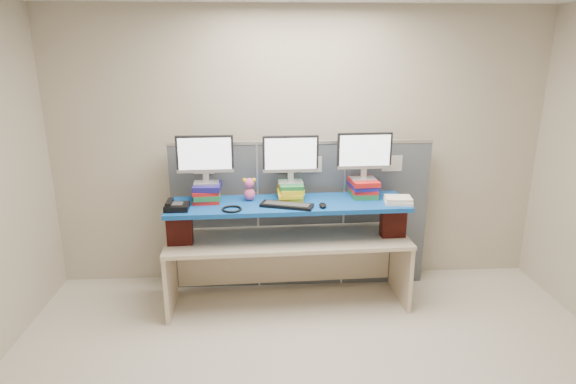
{
  "coord_description": "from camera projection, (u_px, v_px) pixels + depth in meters",
  "views": [
    {
      "loc": [
        -0.39,
        -2.81,
        2.4
      ],
      "look_at": [
        -0.15,
        1.38,
        1.13
      ],
      "focal_mm": 30.0,
      "sensor_mm": 36.0,
      "label": 1
    }
  ],
  "objects": [
    {
      "name": "monitor_right",
      "position": [
        364.0,
        153.0,
        4.46
      ],
      "size": [
        0.51,
        0.15,
        0.45
      ],
      "rotation": [
        0.0,
        0.0,
        0.04
      ],
      "color": "#B0B0B5",
      "rests_on": "book_stack_right"
    },
    {
      "name": "mouse",
      "position": [
        323.0,
        205.0,
        4.27
      ],
      "size": [
        0.08,
        0.12,
        0.04
      ],
      "primitive_type": "ellipsoid",
      "rotation": [
        0.0,
        0.0,
        -0.11
      ],
      "color": "black",
      "rests_on": "blue_board"
    },
    {
      "name": "binder_stack",
      "position": [
        398.0,
        200.0,
        4.38
      ],
      "size": [
        0.26,
        0.22,
        0.06
      ],
      "rotation": [
        0.0,
        0.0,
        -0.1
      ],
      "color": "white",
      "rests_on": "blue_board"
    },
    {
      "name": "brick_pier_left",
      "position": [
        180.0,
        228.0,
        4.33
      ],
      "size": [
        0.23,
        0.13,
        0.31
      ],
      "primitive_type": "cube",
      "rotation": [
        0.0,
        0.0,
        0.04
      ],
      "color": "maroon",
      "rests_on": "desk"
    },
    {
      "name": "room",
      "position": [
        325.0,
        215.0,
        2.99
      ],
      "size": [
        5.0,
        4.0,
        2.8
      ],
      "color": "#BCB09B",
      "rests_on": "ground"
    },
    {
      "name": "book_stack_right",
      "position": [
        363.0,
        188.0,
        4.57
      ],
      "size": [
        0.27,
        0.32,
        0.17
      ],
      "color": "#1E7334",
      "rests_on": "blue_board"
    },
    {
      "name": "blue_board",
      "position": [
        288.0,
        204.0,
        4.41
      ],
      "size": [
        2.22,
        0.63,
        0.04
      ],
      "primitive_type": "cube",
      "rotation": [
        0.0,
        0.0,
        0.04
      ],
      "color": "navy",
      "rests_on": "brick_pier_left"
    },
    {
      "name": "monitor_center",
      "position": [
        291.0,
        156.0,
        4.41
      ],
      "size": [
        0.51,
        0.15,
        0.45
      ],
      "rotation": [
        0.0,
        0.0,
        0.04
      ],
      "color": "#B0B0B5",
      "rests_on": "book_stack_center"
    },
    {
      "name": "headset",
      "position": [
        232.0,
        209.0,
        4.2
      ],
      "size": [
        0.23,
        0.23,
        0.02
      ],
      "primitive_type": "torus",
      "rotation": [
        0.0,
        0.0,
        -0.33
      ],
      "color": "black",
      "rests_on": "blue_board"
    },
    {
      "name": "book_stack_center",
      "position": [
        291.0,
        191.0,
        4.5
      ],
      "size": [
        0.24,
        0.31,
        0.15
      ],
      "color": "yellow",
      "rests_on": "blue_board"
    },
    {
      "name": "book_stack_left",
      "position": [
        207.0,
        192.0,
        4.43
      ],
      "size": [
        0.27,
        0.31,
        0.17
      ],
      "color": "red",
      "rests_on": "blue_board"
    },
    {
      "name": "desk_phone",
      "position": [
        176.0,
        206.0,
        4.2
      ],
      "size": [
        0.21,
        0.19,
        0.09
      ],
      "rotation": [
        0.0,
        0.0,
        0.01
      ],
      "color": "black",
      "rests_on": "blue_board"
    },
    {
      "name": "brick_pier_right",
      "position": [
        393.0,
        221.0,
        4.51
      ],
      "size": [
        0.23,
        0.13,
        0.31
      ],
      "primitive_type": "cube",
      "rotation": [
        0.0,
        0.0,
        0.04
      ],
      "color": "maroon",
      "rests_on": "desk"
    },
    {
      "name": "keyboard",
      "position": [
        287.0,
        205.0,
        4.29
      ],
      "size": [
        0.49,
        0.29,
        0.03
      ],
      "rotation": [
        0.0,
        0.0,
        -0.31
      ],
      "color": "black",
      "rests_on": "blue_board"
    },
    {
      "name": "monitor_left",
      "position": [
        205.0,
        157.0,
        4.33
      ],
      "size": [
        0.51,
        0.15,
        0.45
      ],
      "rotation": [
        0.0,
        0.0,
        0.04
      ],
      "color": "#B0B0B5",
      "rests_on": "book_stack_left"
    },
    {
      "name": "cubicle_partition",
      "position": [
        301.0,
        215.0,
        4.88
      ],
      "size": [
        2.6,
        0.06,
        1.53
      ],
      "color": "#464C53",
      "rests_on": "ground"
    },
    {
      "name": "plush_toy",
      "position": [
        249.0,
        189.0,
        4.44
      ],
      "size": [
        0.13,
        0.09,
        0.22
      ],
      "rotation": [
        0.0,
        0.0,
        0.14
      ],
      "color": "#E55791",
      "rests_on": "blue_board"
    },
    {
      "name": "desk",
      "position": [
        288.0,
        251.0,
        4.55
      ],
      "size": [
        2.28,
        0.74,
        0.69
      ],
      "rotation": [
        0.0,
        0.0,
        0.04
      ],
      "color": "beige",
      "rests_on": "ground"
    }
  ]
}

